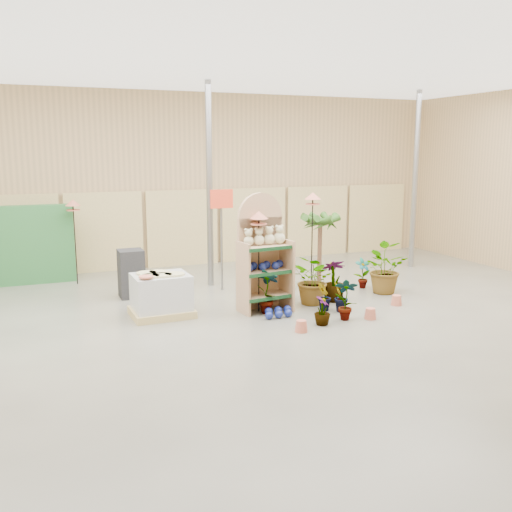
% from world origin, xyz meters
% --- Properties ---
extents(room, '(15.20, 12.10, 4.70)m').
position_xyz_m(room, '(0.00, 0.91, 2.21)').
color(room, '#615F53').
rests_on(room, ground).
extents(display_shelf, '(1.00, 0.70, 2.24)m').
position_xyz_m(display_shelf, '(0.32, 1.24, 1.02)').
color(display_shelf, tan).
rests_on(display_shelf, ground).
extents(teddy_bears, '(0.83, 0.22, 0.35)m').
position_xyz_m(teddy_bears, '(0.35, 1.13, 1.42)').
color(teddy_bears, beige).
rests_on(teddy_bears, display_shelf).
extents(gazing_balls_shelf, '(0.82, 0.28, 0.16)m').
position_xyz_m(gazing_balls_shelf, '(0.32, 1.11, 0.88)').
color(gazing_balls_shelf, navy).
rests_on(gazing_balls_shelf, display_shelf).
extents(gazing_balls_floor, '(0.63, 0.39, 0.15)m').
position_xyz_m(gazing_balls_floor, '(0.41, 0.67, 0.07)').
color(gazing_balls_floor, navy).
rests_on(gazing_balls_floor, ground).
extents(pallet_stack, '(1.13, 0.95, 0.82)m').
position_xyz_m(pallet_stack, '(-1.58, 1.52, 0.39)').
color(pallet_stack, tan).
rests_on(pallet_stack, ground).
extents(charcoal_planters, '(0.50, 0.50, 1.00)m').
position_xyz_m(charcoal_planters, '(-1.85, 3.11, 0.50)').
color(charcoal_planters, black).
rests_on(charcoal_planters, ground).
extents(trellis_stock, '(2.00, 0.30, 1.80)m').
position_xyz_m(trellis_stock, '(-3.80, 5.20, 0.90)').
color(trellis_stock, '#296832').
rests_on(trellis_stock, ground).
extents(offer_sign, '(0.50, 0.08, 2.20)m').
position_xyz_m(offer_sign, '(0.10, 2.98, 1.57)').
color(offer_sign, gray).
rests_on(offer_sign, ground).
extents(bird_table_front, '(0.34, 0.34, 1.92)m').
position_xyz_m(bird_table_front, '(0.20, 1.11, 1.78)').
color(bird_table_front, black).
rests_on(bird_table_front, ground).
extents(bird_table_right, '(0.34, 0.34, 2.17)m').
position_xyz_m(bird_table_right, '(1.71, 1.87, 2.02)').
color(bird_table_right, black).
rests_on(bird_table_right, ground).
extents(bird_table_back, '(0.34, 0.34, 1.94)m').
position_xyz_m(bird_table_back, '(-2.81, 4.75, 1.80)').
color(bird_table_back, black).
rests_on(bird_table_back, ground).
extents(palm, '(0.70, 0.70, 1.73)m').
position_xyz_m(palm, '(2.30, 2.62, 1.48)').
color(palm, brown).
rests_on(palm, ground).
extents(potted_plant_0, '(0.54, 0.54, 0.87)m').
position_xyz_m(potted_plant_0, '(0.30, 0.94, 0.43)').
color(potted_plant_0, '#295117').
rests_on(potted_plant_0, ground).
extents(potted_plant_1, '(0.37, 0.39, 0.57)m').
position_xyz_m(potted_plant_1, '(1.37, 0.66, 0.28)').
color(potted_plant_1, '#295117').
rests_on(potted_plant_1, ground).
extents(potted_plant_2, '(1.02, 1.10, 1.00)m').
position_xyz_m(potted_plant_2, '(1.41, 1.17, 0.50)').
color(potted_plant_2, '#295117').
rests_on(potted_plant_2, ground).
extents(potted_plant_3, '(0.53, 0.53, 0.86)m').
position_xyz_m(potted_plant_3, '(1.90, 1.25, 0.43)').
color(potted_plant_3, '#295117').
rests_on(potted_plant_3, ground).
extents(potted_plant_4, '(0.36, 0.25, 0.68)m').
position_xyz_m(potted_plant_4, '(3.04, 1.97, 0.34)').
color(potted_plant_4, '#295117').
rests_on(potted_plant_4, ground).
extents(potted_plant_5, '(0.43, 0.46, 0.66)m').
position_xyz_m(potted_plant_5, '(1.10, 1.79, 0.33)').
color(potted_plant_5, '#295117').
rests_on(potted_plant_5, ground).
extents(potted_plant_6, '(0.97, 0.85, 1.03)m').
position_xyz_m(potted_plant_6, '(1.20, 2.70, 0.51)').
color(potted_plant_6, '#295117').
rests_on(potted_plant_6, ground).
extents(potted_plant_7, '(0.38, 0.38, 0.51)m').
position_xyz_m(potted_plant_7, '(0.91, -0.09, 0.26)').
color(potted_plant_7, '#295117').
rests_on(potted_plant_7, ground).
extents(potted_plant_8, '(0.49, 0.45, 0.78)m').
position_xyz_m(potted_plant_8, '(1.45, 0.02, 0.39)').
color(potted_plant_8, '#295117').
rests_on(potted_plant_8, ground).
extents(potted_plant_9, '(0.41, 0.39, 0.59)m').
position_xyz_m(potted_plant_9, '(1.61, 0.49, 0.29)').
color(potted_plant_9, '#295117').
rests_on(potted_plant_9, ground).
extents(potted_plant_10, '(0.96, 1.06, 1.06)m').
position_xyz_m(potted_plant_10, '(3.20, 1.46, 0.53)').
color(potted_plant_10, '#295117').
rests_on(potted_plant_10, ground).
extents(potted_plant_11, '(0.38, 0.38, 0.66)m').
position_xyz_m(potted_plant_11, '(1.09, 2.30, 0.33)').
color(potted_plant_11, '#295117').
rests_on(potted_plant_11, ground).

